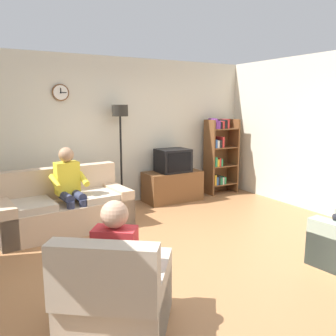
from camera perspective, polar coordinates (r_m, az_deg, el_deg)
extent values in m
plane|color=#9E6B42|center=(4.62, 4.07, -13.43)|extent=(12.00, 12.00, 0.00)
cube|color=beige|center=(6.63, -8.72, 5.77)|extent=(6.20, 0.12, 2.70)
cylinder|color=brown|center=(6.25, -17.03, 11.61)|extent=(0.28, 0.03, 0.28)
cylinder|color=white|center=(6.24, -16.99, 11.62)|extent=(0.24, 0.01, 0.24)
cube|color=black|center=(6.23, -16.99, 11.90)|extent=(0.02, 0.01, 0.09)
cube|color=black|center=(6.24, -16.61, 11.64)|extent=(0.11, 0.01, 0.01)
cube|color=tan|center=(5.51, -16.26, -7.53)|extent=(1.96, 0.98, 0.42)
cube|color=tan|center=(5.73, -17.61, -2.26)|extent=(1.91, 0.35, 0.48)
cube|color=tan|center=(5.78, -8.34, -5.65)|extent=(0.28, 0.85, 0.56)
cube|color=tan|center=(5.31, -25.02, -7.97)|extent=(0.28, 0.85, 0.56)
cube|color=#BCAD99|center=(5.56, -11.32, -4.37)|extent=(0.65, 0.72, 0.10)
cube|color=#BCAD99|center=(5.27, -21.43, -5.70)|extent=(0.65, 0.72, 0.10)
cube|color=brown|center=(6.86, 0.71, -2.94)|extent=(1.10, 0.56, 0.58)
cube|color=black|center=(7.07, -0.36, -2.30)|extent=(1.10, 0.04, 0.03)
cube|color=black|center=(6.74, 0.80, 1.24)|extent=(0.60, 0.48, 0.44)
cube|color=black|center=(6.54, 1.89, 0.95)|extent=(0.50, 0.01, 0.36)
cube|color=brown|center=(7.30, 6.66, 1.68)|extent=(0.04, 0.36, 1.55)
cube|color=brown|center=(7.69, 10.51, 2.01)|extent=(0.04, 0.36, 1.55)
cube|color=brown|center=(7.62, 7.84, 2.02)|extent=(0.64, 0.02, 1.55)
cube|color=brown|center=(7.59, 8.52, -2.49)|extent=(0.60, 0.34, 0.02)
cube|color=gold|center=(7.40, 7.12, -1.83)|extent=(0.04, 0.28, 0.22)
cube|color=#2D59A5|center=(7.44, 7.43, -1.97)|extent=(0.04, 0.28, 0.17)
cube|color=black|center=(7.47, 7.73, -1.81)|extent=(0.04, 0.28, 0.20)
cube|color=#267F4C|center=(7.50, 8.04, -1.98)|extent=(0.05, 0.28, 0.14)
cube|color=silver|center=(7.53, 8.35, -1.93)|extent=(0.04, 0.28, 0.14)
cube|color=#267F4C|center=(7.56, 8.65, -1.87)|extent=(0.04, 0.28, 0.15)
cube|color=brown|center=(7.52, 8.60, 0.39)|extent=(0.60, 0.34, 0.02)
cube|color=#267F4C|center=(7.34, 7.22, 1.07)|extent=(0.05, 0.28, 0.20)
cube|color=gold|center=(7.37, 7.55, 0.93)|extent=(0.04, 0.28, 0.16)
cube|color=red|center=(7.40, 7.85, 1.02)|extent=(0.04, 0.28, 0.17)
cube|color=#267F4C|center=(7.43, 8.13, 1.00)|extent=(0.04, 0.28, 0.16)
cube|color=brown|center=(7.46, 8.67, 3.32)|extent=(0.60, 0.34, 0.02)
cube|color=#2D59A5|center=(7.28, 7.24, 3.96)|extent=(0.04, 0.28, 0.17)
cube|color=silver|center=(7.32, 7.56, 3.92)|extent=(0.05, 0.28, 0.16)
cube|color=black|center=(7.35, 7.94, 3.96)|extent=(0.05, 0.28, 0.16)
cube|color=red|center=(7.39, 8.33, 4.21)|extent=(0.05, 0.28, 0.22)
cube|color=brown|center=(7.43, 8.75, 6.29)|extent=(0.60, 0.34, 0.02)
cube|color=#72338C|center=(7.25, 7.32, 7.15)|extent=(0.04, 0.28, 0.21)
cube|color=#72338C|center=(7.29, 7.67, 6.99)|extent=(0.06, 0.28, 0.17)
cube|color=black|center=(7.32, 8.01, 6.91)|extent=(0.04, 0.28, 0.14)
cube|color=red|center=(7.36, 8.36, 6.96)|extent=(0.05, 0.28, 0.16)
cube|color=black|center=(7.39, 8.75, 7.07)|extent=(0.06, 0.28, 0.18)
cube|color=red|center=(7.43, 9.13, 7.12)|extent=(0.04, 0.28, 0.19)
cylinder|color=black|center=(6.58, -7.45, -6.07)|extent=(0.28, 0.28, 0.03)
cylinder|color=black|center=(6.40, -7.62, 1.13)|extent=(0.04, 0.04, 1.70)
cylinder|color=black|center=(6.32, -7.81, 9.22)|extent=(0.28, 0.28, 0.20)
cube|color=#BCAD99|center=(3.17, -8.03, -21.30)|extent=(1.14, 1.15, 0.40)
cube|color=#BCAD99|center=(2.64, -10.46, -17.04)|extent=(0.75, 0.62, 0.50)
cube|color=#BCAD99|center=(3.23, -13.42, -19.21)|extent=(0.64, 0.76, 0.56)
cube|color=#BCAD99|center=(3.09, -2.22, -20.38)|extent=(0.64, 0.76, 0.56)
cube|color=yellow|center=(5.43, -16.03, -1.56)|extent=(0.35, 0.23, 0.48)
sphere|color=#A37A5B|center=(5.36, -16.18, 2.09)|extent=(0.22, 0.22, 0.22)
cylinder|color=#2D334C|center=(5.34, -14.34, -4.33)|extent=(0.16, 0.39, 0.13)
cylinder|color=#2D334C|center=(5.28, -16.18, -4.57)|extent=(0.16, 0.39, 0.13)
cylinder|color=#2D334C|center=(5.24, -13.49, -7.75)|extent=(0.12, 0.12, 0.52)
cylinder|color=#2D334C|center=(5.18, -15.37, -8.03)|extent=(0.12, 0.12, 0.52)
cylinder|color=yellow|center=(5.41, -13.58, -1.71)|extent=(0.12, 0.34, 0.20)
cylinder|color=yellow|center=(5.28, -17.84, -2.20)|extent=(0.12, 0.34, 0.20)
cube|color=red|center=(2.91, -8.53, -14.06)|extent=(0.39, 0.36, 0.48)
sphere|color=tan|center=(2.80, -8.66, -7.42)|extent=(0.22, 0.22, 0.22)
cylinder|color=black|center=(3.20, -9.08, -16.47)|extent=(0.33, 0.38, 0.13)
cylinder|color=black|center=(3.16, -5.80, -16.77)|extent=(0.33, 0.38, 0.13)
cylinder|color=black|center=(3.47, -8.06, -18.35)|extent=(0.15, 0.15, 0.40)
cylinder|color=black|center=(3.43, -4.99, -18.63)|extent=(0.15, 0.15, 0.40)
cylinder|color=red|center=(3.07, -11.89, -13.29)|extent=(0.27, 0.32, 0.20)
cylinder|color=red|center=(2.96, -3.95, -13.94)|extent=(0.27, 0.32, 0.20)
cylinder|color=#4C4742|center=(4.75, 24.31, -11.09)|extent=(0.12, 0.12, 0.40)
cylinder|color=#4C4742|center=(4.89, 25.38, -10.52)|extent=(0.12, 0.12, 0.40)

